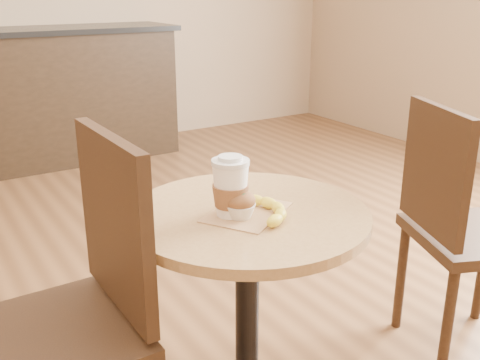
{
  "coord_description": "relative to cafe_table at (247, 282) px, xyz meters",
  "views": [
    {
      "loc": [
        -0.89,
        -1.29,
        1.35
      ],
      "look_at": [
        -0.1,
        -0.03,
        0.83
      ],
      "focal_mm": 42.0,
      "sensor_mm": 36.0,
      "label": 1
    }
  ],
  "objects": [
    {
      "name": "cafe_table",
      "position": [
        0.0,
        0.0,
        0.0
      ],
      "size": [
        0.68,
        0.68,
        0.75
      ],
      "color": "black",
      "rests_on": "ground"
    },
    {
      "name": "chair_left",
      "position": [
        -0.49,
        0.06,
        0.03
      ],
      "size": [
        0.45,
        0.45,
        1.01
      ],
      "rotation": [
        0.0,
        0.0,
        -1.56
      ],
      "color": "#332012",
      "rests_on": "ground"
    },
    {
      "name": "chair_right",
      "position": [
        0.87,
        -0.06,
        0.0
      ],
      "size": [
        0.55,
        0.55,
        0.96
      ],
      "rotation": [
        0.0,
        0.0,
        1.19
      ],
      "color": "#332012",
      "rests_on": "ground"
    },
    {
      "name": "service_counter",
      "position": [
        0.1,
        3.25,
        -0.0
      ],
      "size": [
        2.3,
        0.65,
        1.04
      ],
      "color": "black",
      "rests_on": "ground"
    },
    {
      "name": "kraft_bag",
      "position": [
        -0.01,
        -0.01,
        0.23
      ],
      "size": [
        0.3,
        0.28,
        0.0
      ],
      "primitive_type": "cube",
      "rotation": [
        0.0,
        0.0,
        0.55
      ],
      "color": "#AD8153",
      "rests_on": "cafe_table"
    },
    {
      "name": "coffee_cup",
      "position": [
        -0.06,
        -0.0,
        0.3
      ],
      "size": [
        0.1,
        0.1,
        0.17
      ],
      "rotation": [
        0.0,
        0.0,
        0.26
      ],
      "color": "white",
      "rests_on": "cafe_table"
    },
    {
      "name": "muffin",
      "position": [
        -0.04,
        -0.03,
        0.26
      ],
      "size": [
        0.09,
        0.09,
        0.08
      ],
      "color": "white",
      "rests_on": "kraft_bag"
    },
    {
      "name": "banana",
      "position": [
        0.03,
        -0.04,
        0.24
      ],
      "size": [
        0.14,
        0.24,
        0.03
      ],
      "primitive_type": null,
      "rotation": [
        0.0,
        0.0,
        -0.08
      ],
      "color": "yellow",
      "rests_on": "kraft_bag"
    }
  ]
}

